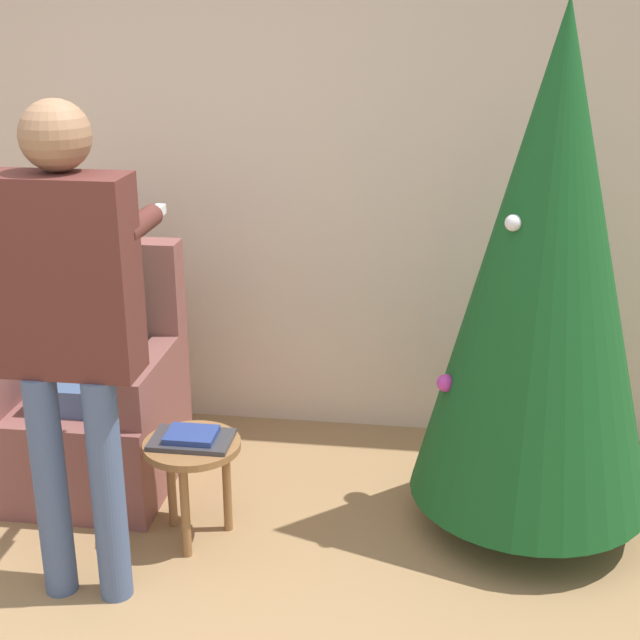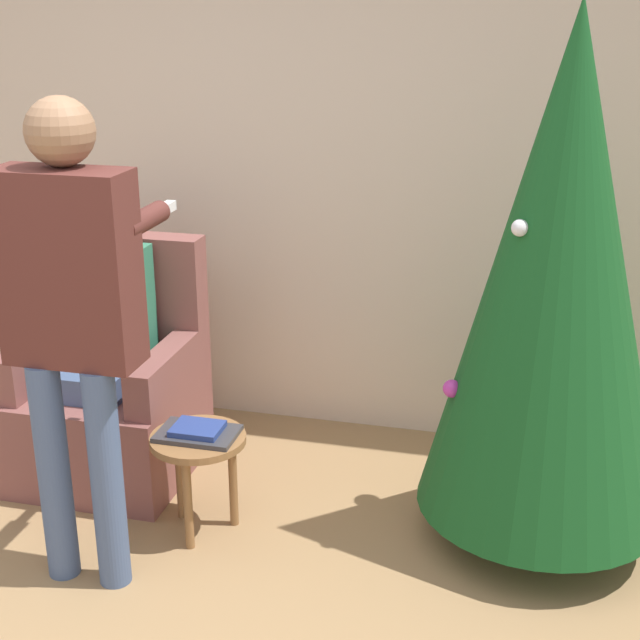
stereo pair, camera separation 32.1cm
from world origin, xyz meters
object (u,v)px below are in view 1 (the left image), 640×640
(person_seated, at_px, (82,339))
(person_standing, at_px, (68,311))
(armchair, at_px, (92,406))
(christmas_tree, at_px, (547,266))
(side_stool, at_px, (193,458))

(person_seated, height_order, person_standing, person_standing)
(armchair, bearing_deg, christmas_tree, -3.89)
(christmas_tree, distance_m, person_standing, 1.76)
(person_standing, xyz_separation_m, side_stool, (0.30, 0.35, -0.73))
(christmas_tree, relative_size, person_standing, 1.18)
(christmas_tree, bearing_deg, person_seated, 177.18)
(armchair, relative_size, side_stool, 2.47)
(armchair, bearing_deg, person_standing, -69.75)
(person_standing, bearing_deg, side_stool, 49.40)
(person_standing, bearing_deg, christmas_tree, 21.18)
(armchair, height_order, person_seated, person_seated)
(person_standing, bearing_deg, armchair, 110.25)
(christmas_tree, bearing_deg, side_stool, -167.96)
(christmas_tree, height_order, person_standing, christmas_tree)
(person_seated, height_order, side_stool, person_seated)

